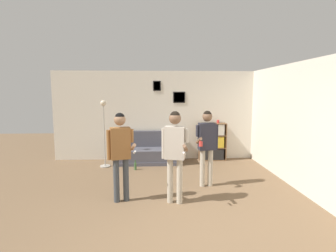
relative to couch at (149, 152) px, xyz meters
name	(u,v)px	position (x,y,z in m)	size (l,w,h in m)	color
ground_plane	(196,244)	(0.74, -4.27, -0.29)	(20.00, 20.00, 0.00)	brown
wall_back	(174,115)	(0.74, 0.42, 1.06)	(7.28, 0.08, 2.70)	silver
wall_right	(292,125)	(3.21, -1.94, 1.06)	(0.06, 7.06, 2.70)	silver
couch	(149,152)	(0.00, 0.00, 0.00)	(1.88, 0.80, 0.90)	#4C4C56
bookshelf	(212,142)	(1.91, 0.19, 0.27)	(0.81, 0.30, 1.14)	brown
floor_lamp	(104,128)	(-1.23, -0.41, 0.78)	(0.28, 0.28, 1.85)	#ADA89E
person_player_foreground_left	(120,148)	(-0.46, -2.78, 0.75)	(0.56, 0.43, 1.69)	#3D4247
person_player_foreground_center	(175,147)	(0.54, -2.91, 0.77)	(0.49, 0.54, 1.73)	#B7AD99
person_watcher_holding_cup	(207,140)	(1.30, -2.05, 0.73)	(0.50, 0.45, 1.67)	#B7AD99
bottle_on_floor	(135,166)	(-0.36, -0.76, -0.19)	(0.07, 0.07, 0.27)	#3D6638
drinking_cup	(218,122)	(2.07, 0.20, 0.89)	(0.07, 0.07, 0.10)	red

